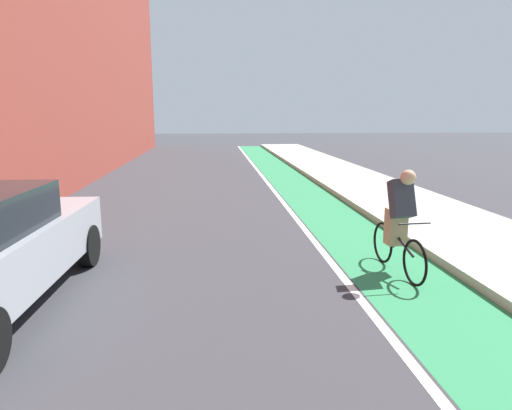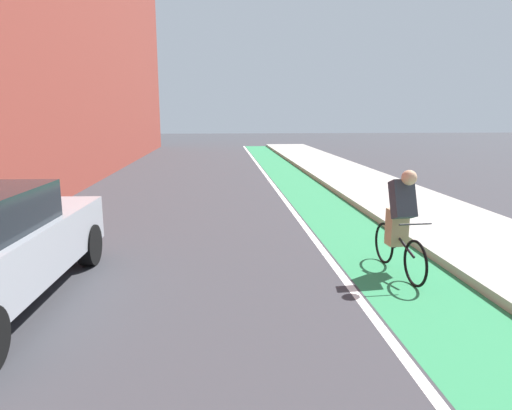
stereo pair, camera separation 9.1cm
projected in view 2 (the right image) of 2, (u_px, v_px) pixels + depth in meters
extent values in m
plane|color=#38383D|center=(209.00, 209.00, 11.71)|extent=(92.95, 92.95, 0.00)
cube|color=#2D8451|center=(309.00, 194.00, 13.90)|extent=(1.60, 42.25, 0.00)
cube|color=white|center=(280.00, 194.00, 13.83)|extent=(0.12, 42.25, 0.00)
cube|color=#A8A59E|center=(380.00, 191.00, 14.06)|extent=(2.86, 42.25, 0.14)
cylinder|color=black|center=(89.00, 245.00, 7.30)|extent=(0.24, 0.67, 0.66)
torus|color=black|center=(415.00, 263.00, 6.38)|extent=(0.09, 0.67, 0.67)
torus|color=black|center=(384.00, 243.00, 7.40)|extent=(0.09, 0.67, 0.67)
cylinder|color=black|center=(399.00, 238.00, 6.85)|extent=(0.10, 0.96, 0.33)
cylinder|color=black|center=(394.00, 230.00, 7.01)|extent=(0.04, 0.12, 0.55)
cylinder|color=black|center=(415.00, 224.00, 6.35)|extent=(0.48, 0.06, 0.02)
cube|color=tan|center=(397.00, 227.00, 6.92)|extent=(0.30, 0.26, 0.56)
cube|color=#333842|center=(403.00, 199.00, 6.71)|extent=(0.35, 0.42, 0.60)
sphere|color=tan|center=(409.00, 178.00, 6.49)|extent=(0.22, 0.22, 0.22)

